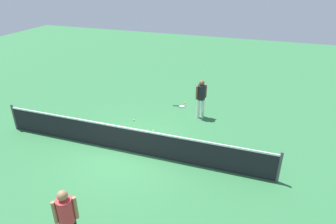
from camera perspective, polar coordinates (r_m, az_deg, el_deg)
ground_plane at (r=10.74m, az=-7.55°, el=-7.49°), size 40.00×40.00×0.00m
court_net at (r=10.47m, az=-7.71°, el=-5.21°), size 10.09×0.09×1.07m
player_near_side at (r=12.62m, az=6.37°, el=3.13°), size 0.48×0.48×1.70m
player_far_side at (r=7.22m, az=-18.93°, el=-18.36°), size 0.48×0.48×1.70m
tennis_racket_near_player at (r=13.96m, az=2.59°, el=1.13°), size 0.60×0.37×0.03m
tennis_ball_near_player at (r=11.84m, az=-2.82°, el=-3.62°), size 0.07×0.07×0.07m
tennis_ball_by_net at (r=14.28m, az=3.25°, el=1.82°), size 0.07×0.07×0.07m
tennis_ball_midcourt at (r=12.72m, az=-6.57°, el=-1.54°), size 0.07×0.07×0.07m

